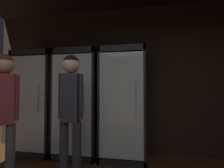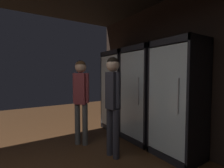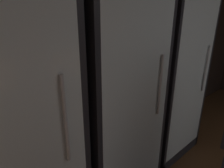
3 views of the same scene
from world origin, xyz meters
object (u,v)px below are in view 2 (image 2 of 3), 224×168
Objects in this scene: cooler_center at (179,100)px; shopper_far at (81,93)px; cooler_left at (144,95)px; cooler_far_left at (120,91)px; shopper_near at (113,96)px.

shopper_far is (-1.29, -1.19, 0.07)m from cooler_center.
cooler_left is at bearing 68.67° from shopper_far.
shopper_far is (0.37, -1.19, 0.07)m from cooler_far_left.
cooler_far_left is 1.44m from shopper_near.
cooler_far_left reaches higher than shopper_near.
cooler_center is at bearing -0.05° from cooler_left.
shopper_near is (1.10, -0.94, 0.07)m from cooler_far_left.
cooler_far_left is at bearing 139.51° from shopper_near.
cooler_left is 1.28m from shopper_far.
cooler_center reaches higher than shopper_far.
cooler_far_left and cooler_left have the same top height.
cooler_center is 1.18× the size of shopper_far.
shopper_near is at bearing -121.02° from cooler_center.
cooler_far_left is at bearing -179.99° from cooler_center.
shopper_far is at bearing -72.88° from cooler_far_left.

